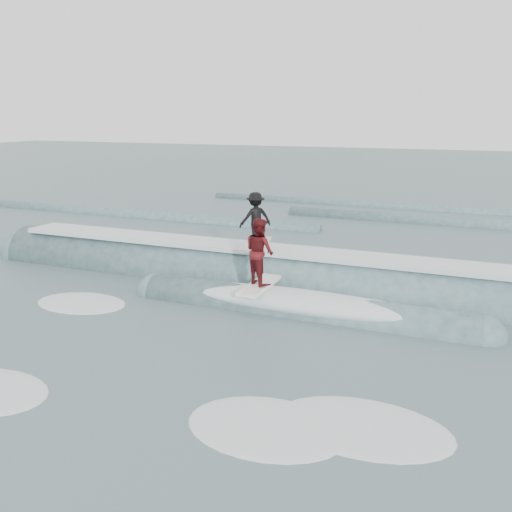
% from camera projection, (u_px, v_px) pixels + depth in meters
% --- Properties ---
extents(ground, '(160.00, 160.00, 0.00)m').
position_uv_depth(ground, '(173.00, 351.00, 12.65)').
color(ground, '#3C5358').
rests_on(ground, ground).
extents(breaking_wave, '(21.42, 3.86, 2.16)m').
position_uv_depth(breaking_wave, '(273.00, 286.00, 17.28)').
color(breaking_wave, '#36555C').
rests_on(breaking_wave, ground).
extents(surfer_black, '(1.13, 2.05, 1.67)m').
position_uv_depth(surfer_black, '(255.00, 221.00, 17.44)').
color(surfer_black, silver).
rests_on(surfer_black, ground).
extents(surfer_red, '(1.11, 2.01, 1.90)m').
position_uv_depth(surfer_red, '(260.00, 254.00, 15.18)').
color(surfer_red, white).
rests_on(surfer_red, ground).
extents(whitewater, '(15.88, 6.68, 0.10)m').
position_uv_depth(whitewater, '(114.00, 366.00, 11.91)').
color(whitewater, white).
rests_on(whitewater, ground).
extents(far_swells, '(41.22, 8.65, 0.80)m').
position_uv_depth(far_swells, '(348.00, 219.00, 28.61)').
color(far_swells, '#36555C').
rests_on(far_swells, ground).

